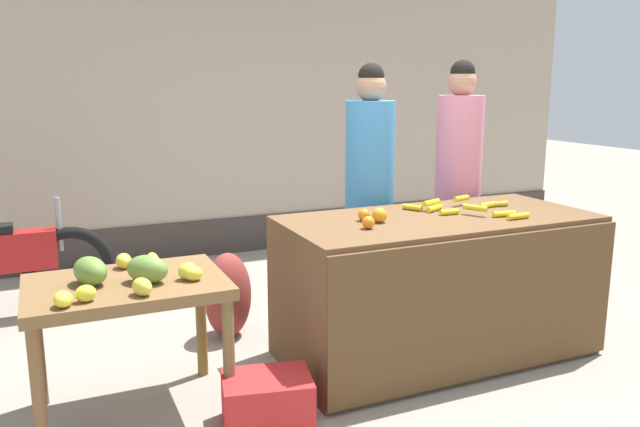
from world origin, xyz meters
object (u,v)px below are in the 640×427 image
object	(u,v)px
vendor_woman_blue_shirt	(369,195)
produce_sack	(228,295)
produce_crate	(267,401)
vendor_woman_pink_shirt	(458,186)

from	to	relation	value
vendor_woman_blue_shirt	produce_sack	size ratio (longest dim) A/B	3.13
produce_sack	produce_crate	bearing A→B (deg)	-96.65
produce_crate	produce_sack	xyz separation A→B (m)	(0.14, 1.19, 0.16)
vendor_woman_pink_shirt	produce_crate	xyz separation A→B (m)	(-1.89, -1.07, -0.81)
produce_sack	vendor_woman_blue_shirt	bearing A→B (deg)	-5.61
produce_crate	vendor_woman_blue_shirt	bearing A→B (deg)	43.33
vendor_woman_blue_shirt	produce_sack	xyz separation A→B (m)	(-1.01, 0.10, -0.63)
vendor_woman_pink_shirt	produce_crate	distance (m)	2.31
vendor_woman_blue_shirt	vendor_woman_pink_shirt	xyz separation A→B (m)	(0.74, -0.02, 0.02)
vendor_woman_blue_shirt	produce_crate	distance (m)	1.77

